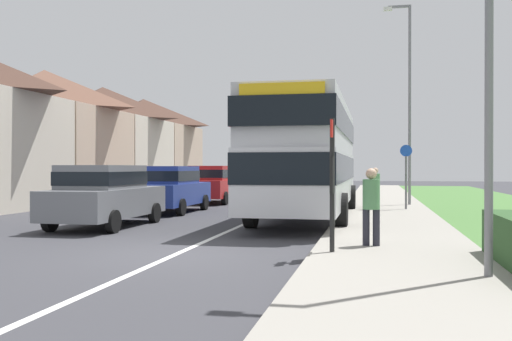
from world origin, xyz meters
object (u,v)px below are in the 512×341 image
object	(u,v)px
parked_car_blue	(171,187)
street_lamp_mid	(407,93)
parked_car_grey	(105,193)
pedestrian_at_stop	(371,203)
pedestrian_walking_away	(375,186)
double_decker_bus	(308,153)
parked_car_red	(213,183)
bus_stop_sign	(332,175)
street_lamp_near	(481,3)
cycle_route_sign	(406,174)

from	to	relation	value
parked_car_blue	street_lamp_mid	world-z (taller)	street_lamp_mid
parked_car_grey	pedestrian_at_stop	distance (m)	8.06
pedestrian_at_stop	pedestrian_walking_away	size ratio (longest dim) A/B	1.00
double_decker_bus	parked_car_red	xyz separation A→B (m)	(-5.29, 7.30, -1.19)
bus_stop_sign	street_lamp_near	size ratio (longest dim) A/B	0.37
pedestrian_walking_away	street_lamp_mid	xyz separation A→B (m)	(1.32, 3.09, 3.82)
double_decker_bus	street_lamp_mid	distance (m)	7.60
parked_car_blue	street_lamp_near	xyz separation A→B (m)	(8.90, -11.49, 3.12)
parked_car_grey	street_lamp_near	bearing A→B (deg)	-34.74
parked_car_grey	pedestrian_walking_away	distance (m)	10.11
pedestrian_walking_away	parked_car_red	bearing A→B (deg)	150.72
pedestrian_at_stop	street_lamp_near	size ratio (longest dim) A/B	0.24
parked_car_red	pedestrian_walking_away	distance (m)	8.52
street_lamp_near	parked_car_blue	bearing A→B (deg)	127.76
parked_car_grey	street_lamp_mid	world-z (taller)	street_lamp_mid
double_decker_bus	street_lamp_mid	xyz separation A→B (m)	(3.46, 6.22, 2.66)
double_decker_bus	parked_car_blue	distance (m)	5.67
parked_car_grey	street_lamp_mid	bearing A→B (deg)	48.42
cycle_route_sign	street_lamp_mid	xyz separation A→B (m)	(0.19, 2.74, 3.37)
parked_car_red	cycle_route_sign	bearing A→B (deg)	-24.07
parked_car_grey	parked_car_blue	size ratio (longest dim) A/B	1.03
street_lamp_near	bus_stop_sign	bearing A→B (deg)	139.38
parked_car_grey	bus_stop_sign	bearing A→B (deg)	-32.52
bus_stop_sign	street_lamp_mid	world-z (taller)	street_lamp_mid
parked_car_red	bus_stop_sign	world-z (taller)	bus_stop_sign
parked_car_red	pedestrian_at_stop	world-z (taller)	parked_car_red
pedestrian_at_stop	parked_car_grey	bearing A→B (deg)	156.17
double_decker_bus	street_lamp_mid	bearing A→B (deg)	60.91
pedestrian_at_stop	cycle_route_sign	xyz separation A→B (m)	(1.22, 10.42, 0.45)
bus_stop_sign	cycle_route_sign	world-z (taller)	bus_stop_sign
parked_car_grey	cycle_route_sign	xyz separation A→B (m)	(8.59, 7.16, 0.48)
double_decker_bus	cycle_route_sign	world-z (taller)	double_decker_bus
pedestrian_walking_away	street_lamp_mid	distance (m)	5.09
pedestrian_at_stop	bus_stop_sign	world-z (taller)	bus_stop_sign
parked_car_red	pedestrian_walking_away	bearing A→B (deg)	-29.28
parked_car_blue	cycle_route_sign	world-z (taller)	cycle_route_sign
cycle_route_sign	parked_car_grey	bearing A→B (deg)	-140.19
double_decker_bus	parked_car_grey	bearing A→B (deg)	-145.34
parked_car_grey	street_lamp_near	xyz separation A→B (m)	(8.93, -6.20, 3.11)
pedestrian_walking_away	pedestrian_at_stop	bearing A→B (deg)	-90.57
pedestrian_at_stop	street_lamp_mid	size ratio (longest dim) A/B	0.20
parked_car_red	bus_stop_sign	distance (m)	16.62
parked_car_blue	pedestrian_walking_away	bearing A→B (deg)	11.53
pedestrian_at_stop	street_lamp_near	world-z (taller)	street_lamp_near
double_decker_bus	pedestrian_at_stop	bearing A→B (deg)	-73.60
pedestrian_walking_away	bus_stop_sign	size ratio (longest dim) A/B	0.64
parked_car_red	pedestrian_walking_away	world-z (taller)	parked_car_red
cycle_route_sign	street_lamp_mid	distance (m)	4.35
parked_car_blue	bus_stop_sign	size ratio (longest dim) A/B	1.72
parked_car_blue	parked_car_red	world-z (taller)	parked_car_red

